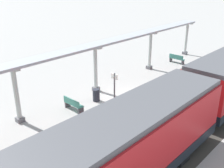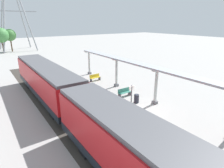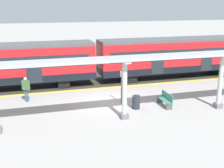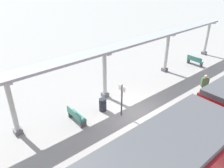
{
  "view_description": "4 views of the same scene",
  "coord_description": "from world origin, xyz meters",
  "px_view_note": "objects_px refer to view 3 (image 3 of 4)",
  "views": [
    {
      "loc": [
        -10.49,
        12.93,
        8.16
      ],
      "look_at": [
        -0.34,
        2.02,
        2.01
      ],
      "focal_mm": 42.95,
      "sensor_mm": 36.0,
      "label": 1
    },
    {
      "loc": [
        -9.91,
        -10.94,
        7.6
      ],
      "look_at": [
        -0.65,
        2.27,
        2.15
      ],
      "focal_mm": 29.98,
      "sensor_mm": 36.0,
      "label": 2
    },
    {
      "loc": [
        17.05,
        -4.54,
        6.31
      ],
      "look_at": [
        0.65,
        0.16,
        1.43
      ],
      "focal_mm": 44.61,
      "sensor_mm": 36.0,
      "label": 3
    },
    {
      "loc": [
        -8.0,
        8.83,
        8.43
      ],
      "look_at": [
        1.57,
        0.75,
        1.76
      ],
      "focal_mm": 36.06,
      "sensor_mm": 36.0,
      "label": 4
    }
  ],
  "objects_px": {
    "train_near_carriage": "(2,66)",
    "trash_bin": "(136,102)",
    "bench_mid_platform": "(165,99)",
    "platform_info_sign": "(122,84)",
    "passenger_waiting_near_edge": "(26,87)",
    "train_far_carriage": "(176,57)",
    "canopy_pillar_third": "(125,90)",
    "canopy_pillar_fourth": "(220,81)"
  },
  "relations": [
    {
      "from": "bench_mid_platform",
      "to": "trash_bin",
      "type": "height_order",
      "value": "bench_mid_platform"
    },
    {
      "from": "trash_bin",
      "to": "passenger_waiting_near_edge",
      "type": "xyz_separation_m",
      "value": [
        -3.22,
        -6.6,
        0.64
      ]
    },
    {
      "from": "canopy_pillar_third",
      "to": "canopy_pillar_fourth",
      "type": "xyz_separation_m",
      "value": [
        0.0,
        6.26,
        0.0
      ]
    },
    {
      "from": "train_far_carriage",
      "to": "canopy_pillar_fourth",
      "type": "height_order",
      "value": "train_far_carriage"
    },
    {
      "from": "train_near_carriage",
      "to": "trash_bin",
      "type": "xyz_separation_m",
      "value": [
        6.7,
        8.32,
        -1.41
      ]
    },
    {
      "from": "bench_mid_platform",
      "to": "passenger_waiting_near_edge",
      "type": "distance_m",
      "value": 9.22
    },
    {
      "from": "platform_info_sign",
      "to": "train_near_carriage",
      "type": "bearing_deg",
      "value": -125.49
    },
    {
      "from": "train_far_carriage",
      "to": "bench_mid_platform",
      "type": "xyz_separation_m",
      "value": [
        6.77,
        -4.29,
        -1.39
      ]
    },
    {
      "from": "train_near_carriage",
      "to": "bench_mid_platform",
      "type": "xyz_separation_m",
      "value": [
        6.77,
        10.31,
        -1.39
      ]
    },
    {
      "from": "canopy_pillar_third",
      "to": "trash_bin",
      "type": "relative_size",
      "value": 4.01
    },
    {
      "from": "canopy_pillar_third",
      "to": "passenger_waiting_near_edge",
      "type": "distance_m",
      "value": 7.06
    },
    {
      "from": "trash_bin",
      "to": "canopy_pillar_third",
      "type": "bearing_deg",
      "value": -43.18
    },
    {
      "from": "bench_mid_platform",
      "to": "passenger_waiting_near_edge",
      "type": "height_order",
      "value": "passenger_waiting_near_edge"
    },
    {
      "from": "trash_bin",
      "to": "train_near_carriage",
      "type": "bearing_deg",
      "value": -128.83
    },
    {
      "from": "train_near_carriage",
      "to": "platform_info_sign",
      "type": "distance_m",
      "value": 9.53
    },
    {
      "from": "train_near_carriage",
      "to": "trash_bin",
      "type": "distance_m",
      "value": 10.78
    },
    {
      "from": "train_far_carriage",
      "to": "canopy_pillar_fourth",
      "type": "bearing_deg",
      "value": -8.8
    },
    {
      "from": "train_near_carriage",
      "to": "trash_bin",
      "type": "relative_size",
      "value": 16.45
    },
    {
      "from": "train_near_carriage",
      "to": "passenger_waiting_near_edge",
      "type": "xyz_separation_m",
      "value": [
        3.48,
        1.72,
        -0.76
      ]
    },
    {
      "from": "trash_bin",
      "to": "bench_mid_platform",
      "type": "bearing_deg",
      "value": 88.0
    },
    {
      "from": "canopy_pillar_fourth",
      "to": "platform_info_sign",
      "type": "distance_m",
      "value": 6.15
    },
    {
      "from": "canopy_pillar_third",
      "to": "platform_info_sign",
      "type": "xyz_separation_m",
      "value": [
        -2.46,
        0.64,
        -0.41
      ]
    },
    {
      "from": "passenger_waiting_near_edge",
      "to": "canopy_pillar_third",
      "type": "bearing_deg",
      "value": 50.12
    },
    {
      "from": "canopy_pillar_fourth",
      "to": "passenger_waiting_near_edge",
      "type": "distance_m",
      "value": 12.51
    },
    {
      "from": "train_far_carriage",
      "to": "platform_info_sign",
      "type": "xyz_separation_m",
      "value": [
        5.53,
        -6.85,
        -0.51
      ]
    },
    {
      "from": "canopy_pillar_third",
      "to": "platform_info_sign",
      "type": "height_order",
      "value": "canopy_pillar_third"
    },
    {
      "from": "bench_mid_platform",
      "to": "platform_info_sign",
      "type": "height_order",
      "value": "platform_info_sign"
    },
    {
      "from": "canopy_pillar_third",
      "to": "bench_mid_platform",
      "type": "height_order",
      "value": "canopy_pillar_third"
    },
    {
      "from": "bench_mid_platform",
      "to": "train_near_carriage",
      "type": "bearing_deg",
      "value": -123.28
    },
    {
      "from": "canopy_pillar_fourth",
      "to": "bench_mid_platform",
      "type": "relative_size",
      "value": 2.28
    },
    {
      "from": "canopy_pillar_fourth",
      "to": "bench_mid_platform",
      "type": "height_order",
      "value": "canopy_pillar_fourth"
    },
    {
      "from": "canopy_pillar_third",
      "to": "bench_mid_platform",
      "type": "xyz_separation_m",
      "value": [
        -1.22,
        3.2,
        -1.29
      ]
    },
    {
      "from": "train_far_carriage",
      "to": "passenger_waiting_near_edge",
      "type": "distance_m",
      "value": 13.37
    },
    {
      "from": "train_far_carriage",
      "to": "canopy_pillar_fourth",
      "type": "distance_m",
      "value": 8.08
    },
    {
      "from": "train_far_carriage",
      "to": "canopy_pillar_third",
      "type": "bearing_deg",
      "value": -43.16
    },
    {
      "from": "bench_mid_platform",
      "to": "canopy_pillar_third",
      "type": "bearing_deg",
      "value": -69.15
    },
    {
      "from": "bench_mid_platform",
      "to": "platform_info_sign",
      "type": "xyz_separation_m",
      "value": [
        -1.24,
        -2.56,
        0.89
      ]
    },
    {
      "from": "platform_info_sign",
      "to": "passenger_waiting_near_edge",
      "type": "distance_m",
      "value": 6.37
    },
    {
      "from": "platform_info_sign",
      "to": "canopy_pillar_fourth",
      "type": "bearing_deg",
      "value": 66.36
    },
    {
      "from": "train_far_carriage",
      "to": "trash_bin",
      "type": "bearing_deg",
      "value": -43.16
    },
    {
      "from": "train_near_carriage",
      "to": "train_far_carriage",
      "type": "distance_m",
      "value": 14.61
    },
    {
      "from": "bench_mid_platform",
      "to": "trash_bin",
      "type": "bearing_deg",
      "value": -92.0
    }
  ]
}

